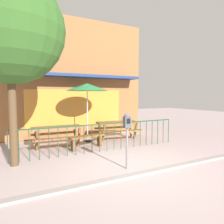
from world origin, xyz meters
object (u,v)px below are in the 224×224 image
at_px(picnic_table_right, 118,125).
at_px(patio_umbrella, 87,88).
at_px(street_tree, 9,29).
at_px(patio_bench, 87,139).
at_px(parking_meter_near, 127,126).
at_px(picnic_table_left, 57,131).

height_order(picnic_table_right, patio_umbrella, patio_umbrella).
relative_size(patio_umbrella, street_tree, 0.47).
distance_m(patio_umbrella, patio_bench, 2.23).
bearing_deg(patio_bench, patio_umbrella, 68.07).
bearing_deg(patio_umbrella, street_tree, -146.39).
xyz_separation_m(parking_meter_near, street_tree, (-2.62, 1.63, 2.52)).
height_order(parking_meter_near, street_tree, street_tree).
xyz_separation_m(picnic_table_right, parking_meter_near, (-1.58, -3.36, 0.52)).
bearing_deg(patio_umbrella, picnic_table_right, -6.80).
bearing_deg(parking_meter_near, street_tree, 148.09).
xyz_separation_m(patio_umbrella, parking_meter_near, (-0.22, -3.53, -1.12)).
bearing_deg(parking_meter_near, patio_bench, 94.89).
distance_m(picnic_table_left, patio_bench, 1.15).
distance_m(picnic_table_left, street_tree, 3.70).
bearing_deg(picnic_table_left, street_tree, -135.69).
relative_size(patio_bench, street_tree, 0.28).
bearing_deg(patio_bench, street_tree, -161.33).
xyz_separation_m(picnic_table_right, patio_bench, (-1.79, -0.91, -0.26)).
xyz_separation_m(picnic_table_left, patio_umbrella, (1.35, 0.43, 1.64)).
xyz_separation_m(picnic_table_left, street_tree, (-1.50, -1.46, 3.04)).
bearing_deg(picnic_table_right, picnic_table_left, -174.38).
distance_m(picnic_table_right, parking_meter_near, 3.75).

